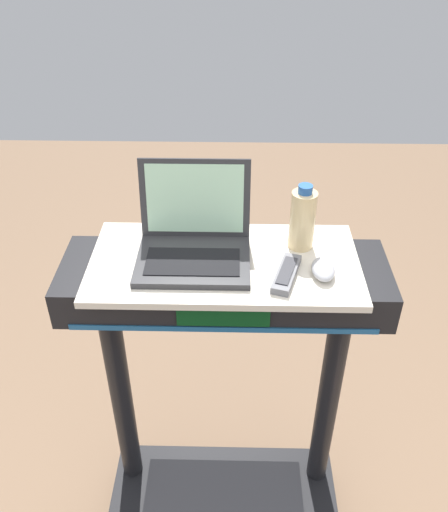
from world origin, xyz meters
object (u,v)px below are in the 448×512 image
at_px(laptop, 194,240).
at_px(water_bottle, 303,219).
at_px(computer_mouse, 323,269).
at_px(tv_remote, 286,274).

distance_m(laptop, water_bottle, 0.30).
bearing_deg(computer_mouse, laptop, 167.31).
bearing_deg(tv_remote, laptop, 159.00).
height_order(water_bottle, tv_remote, water_bottle).
distance_m(computer_mouse, water_bottle, 0.16).
distance_m(laptop, tv_remote, 0.26).
xyz_separation_m(laptop, tv_remote, (0.24, -0.09, -0.04)).
relative_size(water_bottle, tv_remote, 1.14).
relative_size(laptop, water_bottle, 1.59).
relative_size(laptop, computer_mouse, 3.00).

